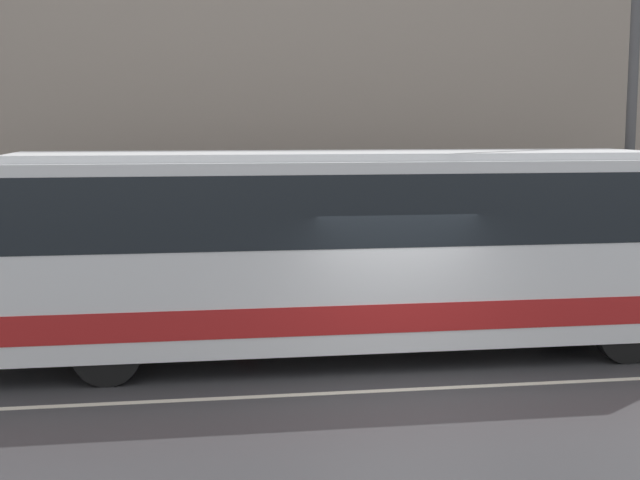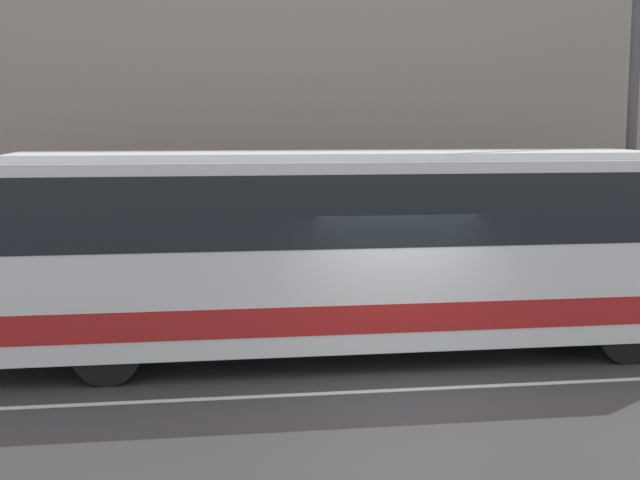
# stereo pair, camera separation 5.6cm
# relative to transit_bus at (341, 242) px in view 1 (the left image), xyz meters

# --- Properties ---
(ground_plane) EXTENTS (60.00, 60.00, 0.00)m
(ground_plane) POSITION_rel_transit_bus_xyz_m (0.65, -2.04, -1.93)
(ground_plane) COLOR #38383A
(sidewalk) EXTENTS (60.00, 2.70, 0.15)m
(sidewalk) POSITION_rel_transit_bus_xyz_m (0.65, 3.31, -1.85)
(sidewalk) COLOR #A09E99
(sidewalk) RESTS_ON ground_plane
(building_facade) EXTENTS (60.00, 0.35, 9.44)m
(building_facade) POSITION_rel_transit_bus_xyz_m (0.65, 4.80, 2.63)
(building_facade) COLOR gray
(building_facade) RESTS_ON ground_plane
(lane_stripe) EXTENTS (54.00, 0.14, 0.01)m
(lane_stripe) POSITION_rel_transit_bus_xyz_m (0.65, -2.04, -1.92)
(lane_stripe) COLOR beige
(lane_stripe) RESTS_ON ground_plane
(transit_bus) EXTENTS (12.28, 2.56, 3.42)m
(transit_bus) POSITION_rel_transit_bus_xyz_m (0.00, 0.00, 0.00)
(transit_bus) COLOR white
(transit_bus) RESTS_ON ground_plane
(utility_pole_near) EXTENTS (0.20, 0.20, 8.21)m
(utility_pole_near) POSITION_rel_transit_bus_xyz_m (6.31, 2.39, 2.33)
(utility_pole_near) COLOR #4C4C4F
(utility_pole_near) RESTS_ON sidewalk
(pedestrian_waiting) EXTENTS (0.36, 0.36, 1.67)m
(pedestrian_waiting) POSITION_rel_transit_bus_xyz_m (-1.26, 4.11, -1.00)
(pedestrian_waiting) COLOR maroon
(pedestrian_waiting) RESTS_ON sidewalk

